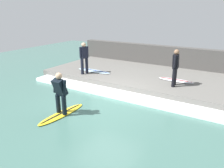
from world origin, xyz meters
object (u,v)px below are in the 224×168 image
surfer_riding (60,91)px  surfboard_waiting_far (94,71)px  surfer_waiting_near (175,66)px  surfer_waiting_far (84,56)px  surfboard_riding (62,114)px  surfboard_waiting_near (176,80)px

surfer_riding → surfboard_waiting_far: bearing=20.8°
surfer_waiting_near → surfboard_waiting_far: surfer_waiting_near is taller
surfer_riding → surfer_waiting_far: (3.58, 1.74, 0.41)m
surfer_waiting_far → surfer_riding: bearing=-154.1°
surfboard_riding → surfer_waiting_near: size_ratio=1.31×
surfer_waiting_near → surfer_waiting_far: (-0.47, 4.55, 0.01)m
surfboard_riding → surfer_riding: surfer_riding is taller
surfboard_riding → surfer_riding: (-0.00, 0.00, 0.86)m
surfboard_waiting_near → surfer_waiting_far: (-1.23, 4.44, 0.88)m
surfer_waiting_near → surfboard_riding: bearing=145.3°
surfer_riding → surfer_waiting_near: bearing=-34.7°
surfboard_waiting_near → surfer_waiting_near: bearing=-171.7°
surfer_waiting_far → surfboard_waiting_near: bearing=-74.5°
surfboard_waiting_near → surfboard_waiting_far: size_ratio=0.80×
surfer_riding → surfer_waiting_near: size_ratio=0.93×
surfboard_waiting_far → surfer_waiting_far: bearing=165.7°
surfboard_riding → surfboard_waiting_far: surfboard_waiting_far is taller
surfboard_waiting_near → surfer_waiting_far: bearing=105.5°
surfboard_riding → surfer_waiting_near: (4.06, -2.81, 1.27)m
surfer_waiting_near → surfboard_waiting_near: 1.16m
surfboard_waiting_near → surfboard_riding: bearing=150.8°
surfboard_riding → surfer_waiting_far: 4.18m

